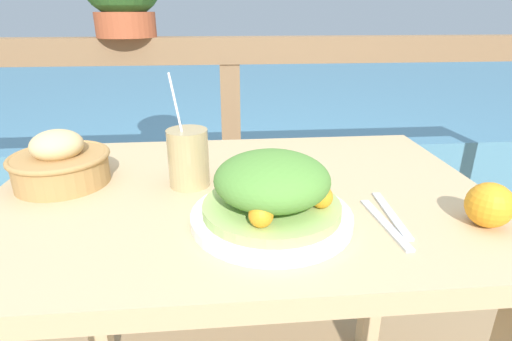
{
  "coord_description": "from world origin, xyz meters",
  "views": [
    {
      "loc": [
        -0.04,
        -0.77,
        1.13
      ],
      "look_at": [
        0.03,
        -0.04,
        0.84
      ],
      "focal_mm": 28.0,
      "sensor_mm": 36.0,
      "label": 1
    }
  ],
  "objects": [
    {
      "name": "patio_table",
      "position": [
        0.0,
        0.0,
        0.66
      ],
      "size": [
        1.04,
        0.71,
        0.78
      ],
      "color": "tan",
      "rests_on": "ground_plane"
    },
    {
      "name": "drink_glass",
      "position": [
        -0.11,
        0.04,
        0.84
      ],
      "size": [
        0.09,
        0.09,
        0.24
      ],
      "color": "tan",
      "rests_on": "patio_table"
    },
    {
      "name": "sea_backdrop",
      "position": [
        0.0,
        3.19,
        0.23
      ],
      "size": [
        12.0,
        4.0,
        0.46
      ],
      "color": "teal",
      "rests_on": "ground_plane"
    },
    {
      "name": "knife",
      "position": [
        0.25,
        -0.17,
        0.78
      ],
      "size": [
        0.03,
        0.18,
        0.0
      ],
      "color": "silver",
      "rests_on": "patio_table"
    },
    {
      "name": "orange_near_basket",
      "position": [
        0.42,
        -0.19,
        0.82
      ],
      "size": [
        0.08,
        0.08,
        0.08
      ],
      "color": "orange",
      "rests_on": "patio_table"
    },
    {
      "name": "bread_basket",
      "position": [
        -0.39,
        0.07,
        0.83
      ],
      "size": [
        0.21,
        0.21,
        0.12
      ],
      "color": "#AD7F47",
      "rests_on": "patio_table"
    },
    {
      "name": "railing_fence",
      "position": [
        0.0,
        0.69,
        0.79
      ],
      "size": [
        2.8,
        0.08,
        1.05
      ],
      "color": "brown",
      "rests_on": "ground_plane"
    },
    {
      "name": "fork",
      "position": [
        0.27,
        -0.14,
        0.78
      ],
      "size": [
        0.03,
        0.18,
        0.0
      ],
      "color": "silver",
      "rests_on": "patio_table"
    },
    {
      "name": "salad_plate",
      "position": [
        0.05,
        -0.14,
        0.83
      ],
      "size": [
        0.29,
        0.29,
        0.13
      ],
      "color": "white",
      "rests_on": "patio_table"
    }
  ]
}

